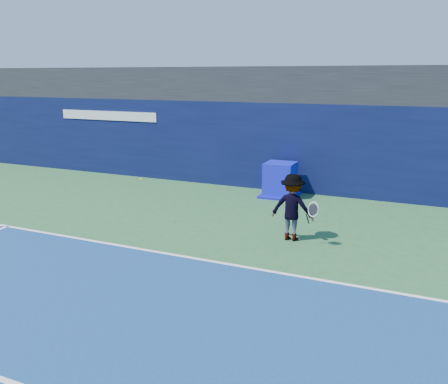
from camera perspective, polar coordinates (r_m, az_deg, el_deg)
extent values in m
plane|color=#2A5D32|center=(9.08, -16.09, -12.91)|extent=(80.00, 80.00, 0.00)
cube|color=white|center=(11.30, -6.08, -7.09)|extent=(24.00, 0.10, 0.01)
cube|color=black|center=(18.40, 7.65, 12.14)|extent=(36.00, 3.00, 1.20)
cube|color=#0A1037|center=(17.61, 6.46, 5.27)|extent=(36.00, 1.00, 3.00)
cube|color=white|center=(20.40, -13.15, 8.50)|extent=(4.50, 0.04, 0.35)
cube|color=#0D10C3|center=(16.48, 6.42, 1.42)|extent=(0.98, 0.98, 1.13)
cube|color=#0F0CB0|center=(16.59, 6.37, -0.36)|extent=(1.23, 1.23, 0.08)
imported|color=white|center=(12.12, 7.82, -1.74)|extent=(1.05, 0.61, 1.62)
cylinder|color=black|center=(11.81, 9.52, -3.02)|extent=(0.08, 0.14, 0.26)
torus|color=silver|center=(11.66, 10.17, -1.98)|extent=(0.30, 0.17, 0.29)
cylinder|color=black|center=(11.66, 10.17, -1.98)|extent=(0.25, 0.13, 0.25)
sphere|color=#C3D017|center=(13.23, -9.47, 1.45)|extent=(0.06, 0.06, 0.06)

